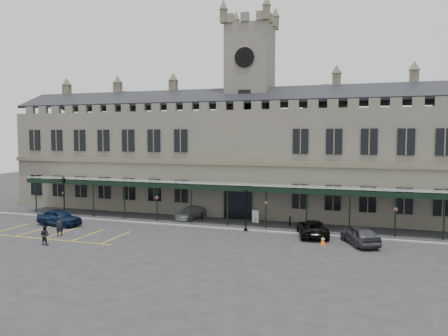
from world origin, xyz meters
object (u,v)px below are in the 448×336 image
(lamp_post_mid, at_px, (246,205))
(car_right_a, at_px, (360,235))
(clock_tower, at_px, (250,103))
(car_van, at_px, (312,228))
(traffic_cone, at_px, (323,240))
(car_left_a, at_px, (59,217))
(car_taxi, at_px, (191,213))
(sign_board, at_px, (255,217))
(person_a, at_px, (60,226))
(lamp_post_left, at_px, (64,194))
(person_b, at_px, (45,235))
(station_building, at_px, (250,158))

(lamp_post_mid, distance_m, car_right_a, 10.87)
(clock_tower, bearing_deg, car_van, -50.89)
(traffic_cone, relative_size, car_right_a, 0.15)
(car_left_a, xyz_separation_m, car_taxi, (11.40, 7.70, -0.17))
(lamp_post_mid, distance_m, traffic_cone, 8.42)
(sign_board, height_order, car_van, car_van)
(car_van, height_order, person_a, person_a)
(car_van, height_order, car_right_a, car_right_a)
(lamp_post_left, height_order, person_b, lamp_post_left)
(car_van, bearing_deg, person_b, 11.69)
(station_building, bearing_deg, traffic_cone, -53.62)
(station_building, relative_size, person_a, 32.23)
(lamp_post_left, distance_m, person_a, 8.78)
(car_van, distance_m, car_right_a, 4.63)
(station_building, xyz_separation_m, car_right_a, (13.00, -12.67, -5.65))
(car_van, relative_size, person_b, 3.25)
(car_taxi, height_order, car_right_a, car_right_a)
(car_right_a, bearing_deg, lamp_post_left, -27.96)
(lamp_post_left, bearing_deg, car_right_a, -3.06)
(lamp_post_left, bearing_deg, person_b, -59.57)
(car_taxi, bearing_deg, station_building, 67.12)
(traffic_cone, bearing_deg, car_right_a, 17.65)
(car_taxi, distance_m, car_right_a, 19.08)
(person_a, bearing_deg, traffic_cone, -40.50)
(car_van, bearing_deg, sign_board, -48.44)
(station_building, distance_m, car_right_a, 19.01)
(car_left_a, xyz_separation_m, car_right_a, (29.40, 1.39, -0.02))
(lamp_post_left, relative_size, car_right_a, 0.99)
(clock_tower, distance_m, traffic_cone, 21.24)
(car_left_a, relative_size, person_a, 2.63)
(car_left_a, relative_size, car_van, 0.92)
(lamp_post_mid, height_order, car_left_a, lamp_post_mid)
(car_right_a, xyz_separation_m, person_a, (-26.20, -5.31, 0.11))
(clock_tower, distance_m, person_b, 27.35)
(lamp_post_left, bearing_deg, station_building, 31.16)
(car_van, bearing_deg, car_right_a, 141.01)
(lamp_post_mid, xyz_separation_m, sign_board, (-0.11, 4.31, -1.91))
(clock_tower, bearing_deg, lamp_post_left, -148.64)
(lamp_post_left, xyz_separation_m, traffic_cone, (28.21, -2.61, -2.46))
(lamp_post_mid, xyz_separation_m, person_a, (-15.65, -7.31, -1.61))
(traffic_cone, bearing_deg, lamp_post_mid, 158.73)
(station_building, xyz_separation_m, clock_tower, (0.00, 0.09, 6.64))
(clock_tower, distance_m, car_right_a, 21.97)
(person_a, bearing_deg, clock_tower, 2.69)
(car_taxi, xyz_separation_m, car_right_a, (18.00, -6.31, 0.16))
(person_a, bearing_deg, car_left_a, 78.07)
(clock_tower, height_order, car_taxi, clock_tower)
(car_right_a, bearing_deg, car_left_a, -22.19)
(lamp_post_mid, xyz_separation_m, car_left_a, (-18.85, -3.39, -1.71))
(station_building, distance_m, sign_board, 8.94)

